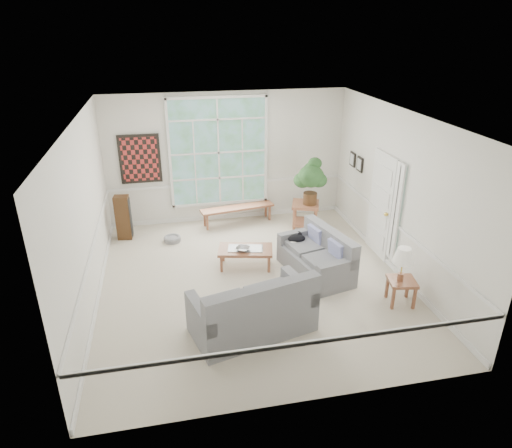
{
  "coord_description": "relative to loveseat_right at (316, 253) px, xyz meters",
  "views": [
    {
      "loc": [
        -1.41,
        -7.13,
        4.41
      ],
      "look_at": [
        0.1,
        0.2,
        1.05
      ],
      "focal_mm": 32.0,
      "sensor_mm": 36.0,
      "label": 1
    }
  ],
  "objects": [
    {
      "name": "coffee_table",
      "position": [
        -1.24,
        0.53,
        -0.23
      ],
      "size": [
        1.14,
        0.78,
        0.39
      ],
      "primitive_type": "cube",
      "rotation": [
        0.0,
        0.0,
        -0.22
      ],
      "color": "brown",
      "rests_on": "floor"
    },
    {
      "name": "wall_front",
      "position": [
        -1.2,
        -3.02,
        1.08
      ],
      "size": [
        5.5,
        0.02,
        3.0
      ],
      "primitive_type": "cube",
      "color": "silver",
      "rests_on": "ground"
    },
    {
      "name": "door_sidelight",
      "position": [
        1.51,
        -0.05,
        0.73
      ],
      "size": [
        0.08,
        0.26,
        1.9
      ],
      "primitive_type": "cube",
      "color": "white",
      "rests_on": "wall_right"
    },
    {
      "name": "pewter_bowl",
      "position": [
        -1.3,
        0.46,
        0.0
      ],
      "size": [
        0.45,
        0.45,
        0.08
      ],
      "primitive_type": "imported",
      "rotation": [
        0.0,
        0.0,
        -0.6
      ],
      "color": "#99999E",
      "rests_on": "coffee_table"
    },
    {
      "name": "floor",
      "position": [
        -1.2,
        -0.02,
        -0.43
      ],
      "size": [
        5.5,
        6.0,
        0.01
      ],
      "primitive_type": "cube",
      "color": "beige",
      "rests_on": "ground"
    },
    {
      "name": "wall_right",
      "position": [
        1.55,
        -0.02,
        1.08
      ],
      "size": [
        0.02,
        6.0,
        3.0
      ],
      "primitive_type": "cube",
      "color": "silver",
      "rests_on": "ground"
    },
    {
      "name": "ceiling",
      "position": [
        -1.2,
        -0.02,
        2.58
      ],
      "size": [
        5.5,
        6.0,
        0.02
      ],
      "primitive_type": "cube",
      "color": "white",
      "rests_on": "ground"
    },
    {
      "name": "wall_frame_far",
      "position": [
        1.51,
        2.13,
        1.13
      ],
      "size": [
        0.04,
        0.26,
        0.32
      ],
      "primitive_type": "cube",
      "color": "black",
      "rests_on": "wall_right"
    },
    {
      "name": "window_back",
      "position": [
        -1.4,
        2.94,
        1.23
      ],
      "size": [
        2.3,
        0.08,
        2.4
      ],
      "primitive_type": "cube",
      "color": "white",
      "rests_on": "wall_back"
    },
    {
      "name": "table_lamp",
      "position": [
        1.05,
        -1.24,
        0.32
      ],
      "size": [
        0.41,
        0.41,
        0.6
      ],
      "primitive_type": null,
      "rotation": [
        0.0,
        0.0,
        -0.19
      ],
      "color": "white",
      "rests_on": "side_table"
    },
    {
      "name": "cat",
      "position": [
        -0.22,
        0.52,
        0.09
      ],
      "size": [
        0.37,
        0.28,
        0.16
      ],
      "primitive_type": "ellipsoid",
      "rotation": [
        0.0,
        0.0,
        0.11
      ],
      "color": "black",
      "rests_on": "loveseat_right"
    },
    {
      "name": "wall_back",
      "position": [
        -1.2,
        2.98,
        1.08
      ],
      "size": [
        5.5,
        0.02,
        3.0
      ],
      "primitive_type": "cube",
      "color": "silver",
      "rests_on": "ground"
    },
    {
      "name": "loveseat_right",
      "position": [
        0.0,
        0.0,
        0.0
      ],
      "size": [
        1.17,
        1.72,
        0.85
      ],
      "primitive_type": "cube",
      "rotation": [
        0.0,
        0.0,
        0.24
      ],
      "color": "slate",
      "rests_on": "floor"
    },
    {
      "name": "loveseat_front",
      "position": [
        -1.5,
        -1.46,
        0.07
      ],
      "size": [
        2.0,
        1.37,
        0.98
      ],
      "primitive_type": "cube",
      "rotation": [
        0.0,
        0.0,
        0.26
      ],
      "color": "slate",
      "rests_on": "floor"
    },
    {
      "name": "side_table",
      "position": [
        1.09,
        -1.24,
        -0.2
      ],
      "size": [
        0.52,
        0.52,
        0.45
      ],
      "primitive_type": "cube",
      "rotation": [
        0.0,
        0.0,
        -0.19
      ],
      "color": "brown",
      "rests_on": "floor"
    },
    {
      "name": "floor_speaker",
      "position": [
        -3.6,
        2.31,
        0.07
      ],
      "size": [
        0.33,
        0.28,
        0.99
      ],
      "primitive_type": "cube",
      "rotation": [
        0.0,
        0.0,
        -0.12
      ],
      "color": "#3F2612",
      "rests_on": "floor"
    },
    {
      "name": "entry_door",
      "position": [
        1.51,
        0.58,
        0.63
      ],
      "size": [
        0.08,
        0.9,
        2.1
      ],
      "primitive_type": "cube",
      "color": "white",
      "rests_on": "floor"
    },
    {
      "name": "wall_frame_near",
      "position": [
        1.51,
        1.73,
        1.13
      ],
      "size": [
        0.04,
        0.26,
        0.32
      ],
      "primitive_type": "cube",
      "color": "black",
      "rests_on": "wall_right"
    },
    {
      "name": "pet_bed",
      "position": [
        -2.6,
        1.94,
        -0.37
      ],
      "size": [
        0.49,
        0.49,
        0.11
      ],
      "primitive_type": "cylinder",
      "rotation": [
        0.0,
        0.0,
        -0.35
      ],
      "color": "gray",
      "rests_on": "floor"
    },
    {
      "name": "window_bench",
      "position": [
        -1.04,
        2.62,
        -0.22
      ],
      "size": [
        1.77,
        0.63,
        0.41
      ],
      "primitive_type": "cube",
      "rotation": [
        0.0,
        0.0,
        0.17
      ],
      "color": "brown",
      "rests_on": "floor"
    },
    {
      "name": "wall_art",
      "position": [
        -3.15,
        2.93,
        1.18
      ],
      "size": [
        0.9,
        0.06,
        1.1
      ],
      "primitive_type": "cube",
      "color": "maroon",
      "rests_on": "wall_back"
    },
    {
      "name": "wall_left",
      "position": [
        -3.95,
        -0.02,
        1.08
      ],
      "size": [
        0.02,
        6.0,
        3.0
      ],
      "primitive_type": "cube",
      "color": "silver",
      "rests_on": "ground"
    },
    {
      "name": "houseplant",
      "position": [
        0.52,
        2.0,
        0.71
      ],
      "size": [
        0.7,
        0.7,
        1.07
      ],
      "primitive_type": null,
      "rotation": [
        0.0,
        0.0,
        -0.14
      ],
      "color": "#295426",
      "rests_on": "end_table"
    },
    {
      "name": "end_table",
      "position": [
        0.44,
        2.06,
        -0.13
      ],
      "size": [
        0.76,
        0.76,
        0.6
      ],
      "primitive_type": "cube",
      "rotation": [
        0.0,
        0.0,
        -0.33
      ],
      "color": "brown",
      "rests_on": "floor"
    }
  ]
}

